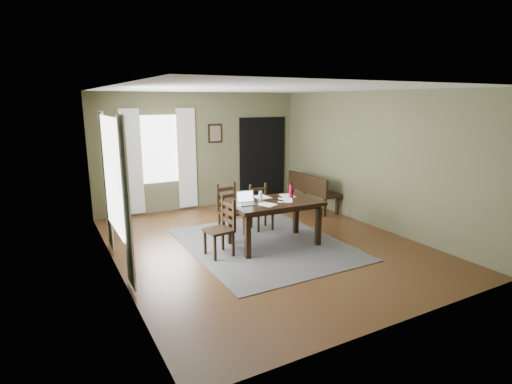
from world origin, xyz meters
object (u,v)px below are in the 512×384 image
chair_end (221,228)px  bench (312,189)px  chair_back_right (261,208)px  laptop (246,200)px  chair_back_left (230,210)px  dining_table (274,206)px  water_bottle (291,191)px

chair_end → bench: bearing=112.4°
chair_back_right → laptop: (-0.75, -0.83, 0.42)m
chair_end → chair_back_right: chair_end is taller
bench → chair_back_left: bearing=106.6°
bench → dining_table: bearing=128.9°
dining_table → laptop: 0.53m
chair_back_right → bench: 1.90m
bench → water_bottle: size_ratio=5.53×
bench → laptop: (-2.51, -1.54, 0.36)m
chair_back_left → bench: 2.55m
chair_back_left → laptop: (-0.07, -0.81, 0.38)m
chair_back_left → bench: (2.44, 0.73, 0.02)m
laptop → water_bottle: bearing=9.1°
chair_end → chair_back_left: chair_back_left is taller
chair_end → chair_back_left: 1.06m
chair_back_left → dining_table: bearing=-69.8°
chair_back_right → water_bottle: (0.17, -0.81, 0.49)m
chair_back_left → chair_end: bearing=-128.8°
dining_table → water_bottle: bearing=15.4°
chair_back_right → laptop: bearing=-129.3°
dining_table → chair_end: chair_end is taller
dining_table → chair_end: size_ratio=1.69×
dining_table → laptop: bearing=173.7°
dining_table → bench: 2.58m
laptop → chair_back_left: bearing=93.1°
chair_back_right → bench: size_ratio=0.60×
chair_end → bench: size_ratio=0.65×
chair_back_right → water_bottle: water_bottle is taller
bench → chair_back_right: bearing=112.0°
chair_end → chair_back_left: size_ratio=0.98×
chair_back_left → water_bottle: water_bottle is taller
chair_back_right → dining_table: bearing=-102.2°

